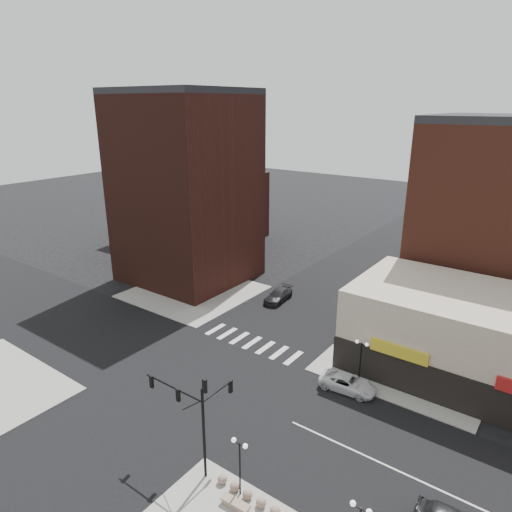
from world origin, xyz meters
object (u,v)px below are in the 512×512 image
Objects in this scene: street_lamp_se_a at (240,454)px; street_lamp_ne at (361,351)px; dark_sedan_north at (278,295)px; white_suv at (348,383)px; stone_bench at (235,504)px; traffic_signal at (196,407)px.

street_lamp_ne is (1.00, 16.00, 0.00)m from street_lamp_se_a.
white_suv is at bearing -43.44° from dark_sedan_north.
street_lamp_se_a is 30.71m from dark_sedan_north.
stone_bench is (0.40, -1.00, -2.93)m from street_lamp_se_a.
street_lamp_ne is (4.76, 15.83, -1.67)m from traffic_signal.
traffic_signal is 1.87× the size of street_lamp_se_a.
street_lamp_se_a is 14.74m from white_suv.
stone_bench is (4.16, -1.17, -4.60)m from traffic_signal.
stone_bench is at bearing -66.26° from dark_sedan_north.
traffic_signal reaches higher than dark_sedan_north.
traffic_signal is at bearing 161.27° from stone_bench.
street_lamp_ne reaches higher than dark_sedan_north.
street_lamp_se_a reaches higher than dark_sedan_north.
street_lamp_se_a is 3.12m from stone_bench.
street_lamp_ne is 17.26m from stone_bench.
dark_sedan_north is (-14.82, 26.78, -2.55)m from street_lamp_se_a.
white_suv is (0.64, 14.50, -2.60)m from street_lamp_se_a.
traffic_signal is at bearing -72.42° from dark_sedan_north.
street_lamp_se_a is at bearing 172.04° from white_suv.
traffic_signal is 1.87× the size of street_lamp_ne.
dark_sedan_north reaches higher than white_suv.
street_lamp_se_a is at bearing -93.58° from street_lamp_ne.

